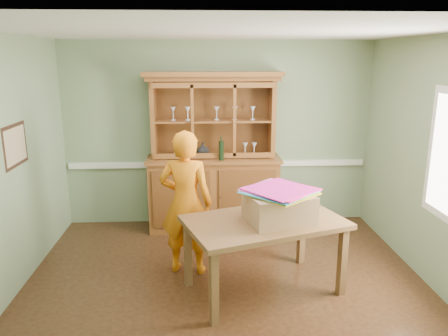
{
  "coord_description": "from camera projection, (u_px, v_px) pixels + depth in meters",
  "views": [
    {
      "loc": [
        -0.27,
        -4.37,
        2.47
      ],
      "look_at": [
        -0.0,
        0.4,
        1.24
      ],
      "focal_mm": 35.0,
      "sensor_mm": 36.0,
      "label": 1
    }
  ],
  "objects": [
    {
      "name": "floor",
      "position": [
        226.0,
        285.0,
        4.86
      ],
      "size": [
        4.5,
        4.5,
        0.0
      ],
      "primitive_type": "plane",
      "color": "#4C2F18",
      "rests_on": "ground"
    },
    {
      "name": "ceiling",
      "position": [
        226.0,
        32.0,
        4.19
      ],
      "size": [
        4.5,
        4.5,
        0.0
      ],
      "primitive_type": "plane",
      "rotation": [
        3.14,
        0.0,
        0.0
      ],
      "color": "white",
      "rests_on": "wall_back"
    },
    {
      "name": "wall_back",
      "position": [
        218.0,
        134.0,
        6.46
      ],
      "size": [
        4.5,
        0.0,
        4.5
      ],
      "primitive_type": "plane",
      "rotation": [
        1.57,
        0.0,
        0.0
      ],
      "color": "gray",
      "rests_on": "floor"
    },
    {
      "name": "wall_left",
      "position": [
        4.0,
        171.0,
        4.4
      ],
      "size": [
        0.0,
        4.0,
        4.0
      ],
      "primitive_type": "plane",
      "rotation": [
        1.57,
        0.0,
        1.57
      ],
      "color": "gray",
      "rests_on": "floor"
    },
    {
      "name": "wall_right",
      "position": [
        437.0,
        165.0,
        4.64
      ],
      "size": [
        0.0,
        4.0,
        4.0
      ],
      "primitive_type": "plane",
      "rotation": [
        1.57,
        0.0,
        -1.57
      ],
      "color": "gray",
      "rests_on": "floor"
    },
    {
      "name": "wall_front",
      "position": [
        246.0,
        251.0,
        2.59
      ],
      "size": [
        4.5,
        0.0,
        4.5
      ],
      "primitive_type": "plane",
      "rotation": [
        -1.57,
        0.0,
        0.0
      ],
      "color": "gray",
      "rests_on": "floor"
    },
    {
      "name": "chair_rail",
      "position": [
        218.0,
        164.0,
        6.55
      ],
      "size": [
        4.41,
        0.05,
        0.08
      ],
      "primitive_type": "cube",
      "color": "white",
      "rests_on": "wall_back"
    },
    {
      "name": "framed_map",
      "position": [
        16.0,
        145.0,
        4.64
      ],
      "size": [
        0.03,
        0.6,
        0.46
      ],
      "color": "#351F15",
      "rests_on": "wall_left"
    },
    {
      "name": "china_hutch",
      "position": [
        214.0,
        175.0,
        6.34
      ],
      "size": [
        1.93,
        0.64,
        2.27
      ],
      "color": "brown",
      "rests_on": "floor"
    },
    {
      "name": "dining_table",
      "position": [
        264.0,
        228.0,
        4.6
      ],
      "size": [
        1.85,
        1.45,
        0.81
      ],
      "rotation": [
        0.0,
        0.0,
        0.33
      ],
      "color": "brown",
      "rests_on": "floor"
    },
    {
      "name": "cardboard_box",
      "position": [
        279.0,
        208.0,
        4.49
      ],
      "size": [
        0.75,
        0.65,
        0.3
      ],
      "primitive_type": "cube",
      "rotation": [
        0.0,
        0.0,
        0.25
      ],
      "color": "#A47D54",
      "rests_on": "dining_table"
    },
    {
      "name": "kite_stack",
      "position": [
        280.0,
        190.0,
        4.48
      ],
      "size": [
        0.84,
        0.84,
        0.05
      ],
      "rotation": [
        0.0,
        0.0,
        0.73
      ],
      "color": "gold",
      "rests_on": "cardboard_box"
    },
    {
      "name": "person",
      "position": [
        186.0,
        203.0,
        4.99
      ],
      "size": [
        0.68,
        0.52,
        1.68
      ],
      "primitive_type": "imported",
      "rotation": [
        0.0,
        0.0,
        2.93
      ],
      "color": "orange",
      "rests_on": "floor"
    }
  ]
}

